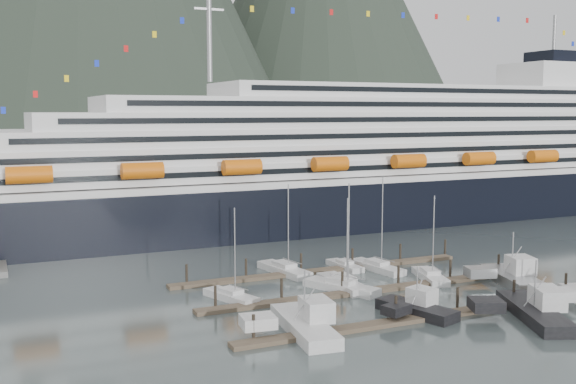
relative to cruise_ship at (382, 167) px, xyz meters
name	(u,v)px	position (x,y,z in m)	size (l,w,h in m)	color
ground	(409,294)	(-30.03, -54.94, -12.04)	(1600.00, 1600.00, 0.00)	#465252
cruise_ship	(382,167)	(0.00, 0.00, 0.00)	(210.00, 30.40, 50.30)	black
dock_near	(422,317)	(-34.95, -64.89, -11.73)	(48.18, 2.28, 3.20)	#4F4032
dock_mid	(366,291)	(-34.95, -51.89, -11.73)	(48.18, 2.28, 3.20)	#4F4032
dock_far	(322,270)	(-34.95, -38.89, -11.73)	(48.18, 2.28, 3.20)	#4F4032
sailboat_a	(231,297)	(-52.84, -47.64, -11.62)	(5.35, 9.19, 12.71)	#B9B9B9
sailboat_b	(341,288)	(-37.52, -49.64, -11.59)	(7.57, 11.36, 15.50)	#B9B9B9
sailboat_c	(343,285)	(-36.45, -48.24, -11.60)	(3.16, 10.97, 13.32)	#B9B9B9
sailboat_e	(284,270)	(-40.55, -37.15, -11.60)	(4.75, 11.42, 14.27)	#B9B9B9
sailboat_f	(345,266)	(-30.64, -38.27, -11.65)	(2.76, 7.97, 11.06)	#B9B9B9
sailboat_g	(377,267)	(-26.63, -41.30, -11.61)	(4.26, 11.00, 15.31)	#B9B9B9
sailboat_h	(430,277)	(-22.65, -49.58, -11.62)	(5.19, 9.64, 13.01)	#B9B9B9
trawler_a	(303,324)	(-49.84, -63.20, -11.07)	(10.50, 14.47, 7.78)	#B9B9B9
trawler_b	(416,308)	(-34.64, -63.10, -11.17)	(8.75, 10.80, 6.65)	black
trawler_c	(533,310)	(-22.69, -69.88, -11.07)	(12.44, 15.63, 7.84)	black
trawler_e	(511,277)	(-13.47, -56.15, -11.03)	(10.64, 13.30, 8.27)	gray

